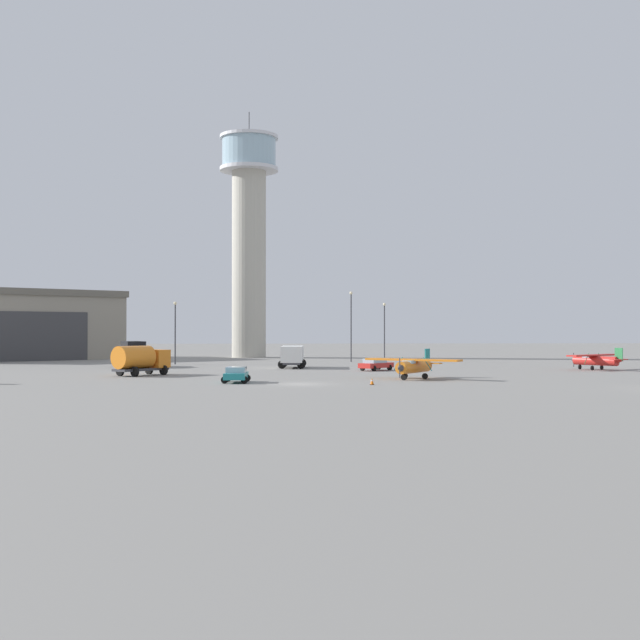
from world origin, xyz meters
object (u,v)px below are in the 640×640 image
(airplane_red, at_px, (596,359))
(light_post_west, at_px, (384,326))
(truck_box_black, at_px, (135,353))
(car_red, at_px, (376,364))
(control_tower, at_px, (249,228))
(airplane_orange, at_px, (414,365))
(light_post_north, at_px, (175,327))
(car_teal, at_px, (236,374))
(light_post_east, at_px, (351,321))
(truck_box_white, at_px, (292,355))
(traffic_cone_near_left, at_px, (372,381))
(truck_fuel_tanker_orange, at_px, (140,359))

(airplane_red, distance_m, light_post_west, 37.75)
(truck_box_black, distance_m, car_red, 30.64)
(control_tower, relative_size, airplane_orange, 4.78)
(light_post_north, bearing_deg, light_post_west, 24.72)
(control_tower, xyz_separation_m, car_teal, (1.04, -64.25, -20.84))
(light_post_east, bearing_deg, airplane_red, -44.18)
(truck_box_black, relative_size, light_post_north, 0.82)
(truck_box_black, bearing_deg, light_post_west, 100.21)
(car_teal, relative_size, light_post_east, 0.41)
(airplane_red, distance_m, light_post_east, 36.49)
(car_red, relative_size, light_post_east, 0.44)
(airplane_orange, bearing_deg, car_teal, -41.28)
(truck_box_white, xyz_separation_m, car_teal, (-5.45, -26.96, -0.82))
(car_red, distance_m, light_post_north, 30.79)
(light_post_west, height_order, traffic_cone_near_left, light_post_west)
(airplane_orange, bearing_deg, truck_box_white, -120.15)
(truck_box_white, distance_m, truck_fuel_tanker_orange, 22.11)
(light_post_west, bearing_deg, light_post_east, -131.66)
(truck_box_white, relative_size, light_post_east, 0.71)
(car_teal, bearing_deg, truck_fuel_tanker_orange, -135.30)
(truck_fuel_tanker_orange, bearing_deg, car_red, -31.95)
(car_red, relative_size, light_post_west, 0.52)
(truck_box_black, xyz_separation_m, light_post_north, (4.08, 7.42, 3.28))
(airplane_red, xyz_separation_m, car_teal, (-40.22, -20.13, -0.47))
(truck_box_black, bearing_deg, car_red, 48.35)
(truck_box_black, relative_size, car_red, 1.53)
(control_tower, xyz_separation_m, light_post_west, (21.00, -12.52, -16.41))
(airplane_red, xyz_separation_m, light_post_east, (-25.95, 25.22, 4.71))
(airplane_red, height_order, car_red, airplane_red)
(truck_box_black, bearing_deg, truck_fuel_tanker_orange, -10.43)
(airplane_orange, xyz_separation_m, airplane_red, (23.74, 15.75, -0.09))
(control_tower, distance_m, airplane_orange, 65.60)
(airplane_orange, relative_size, truck_box_white, 1.19)
(car_red, height_order, light_post_west, light_post_west)
(control_tower, relative_size, airplane_red, 5.21)
(truck_box_white, bearing_deg, truck_fuel_tanker_orange, 138.32)
(airplane_red, bearing_deg, light_post_west, -2.72)
(airplane_orange, bearing_deg, light_post_north, -107.96)
(truck_box_black, xyz_separation_m, car_teal, (14.04, -30.54, -0.99))
(airplane_red, distance_m, traffic_cone_near_left, 37.18)
(truck_fuel_tanker_orange, xyz_separation_m, light_post_east, (24.48, 34.00, 4.25))
(truck_fuel_tanker_orange, bearing_deg, traffic_cone_near_left, -85.64)
(car_red, xyz_separation_m, traffic_cone_near_left, (-3.21, -23.63, -0.44))
(light_post_east, bearing_deg, car_red, -88.91)
(traffic_cone_near_left, bearing_deg, truck_box_white, 101.30)
(control_tower, relative_size, light_post_west, 4.71)
(car_teal, distance_m, car_red, 24.94)
(truck_box_white, relative_size, light_post_west, 0.83)
(truck_box_white, bearing_deg, car_teal, 171.98)
(control_tower, relative_size, truck_box_white, 5.67)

